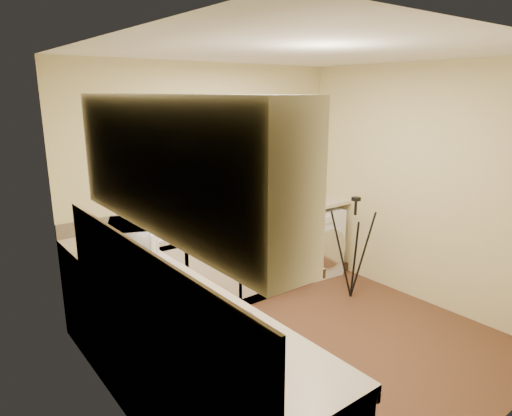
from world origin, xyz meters
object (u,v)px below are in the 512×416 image
object	(u,v)px
tripod	(353,248)
dish_rack	(288,203)
microwave	(131,240)
plant_d	(249,183)
soap_bottle_green	(276,179)
kettle	(145,249)
cup_back	(296,197)
cup_left	(232,323)
laptop	(168,224)
plant_c	(235,185)
washing_machine	(312,241)
plant_b	(213,190)
plant_a	(190,191)
steel_jar	(187,297)
soap_bottle_clear	(281,180)
glass_jug	(244,328)

from	to	relation	value
tripod	dish_rack	bearing A→B (deg)	119.06
microwave	plant_d	distance (m)	1.85
soap_bottle_green	microwave	bearing A→B (deg)	-160.72
tripod	plant_d	xyz separation A→B (m)	(-0.61, 1.02, 0.61)
kettle	microwave	world-z (taller)	microwave
cup_back	cup_left	size ratio (longest dim) A/B	1.23
laptop	plant_c	distance (m)	0.99
plant_d	plant_c	bearing A→B (deg)	-175.02
dish_rack	cup_left	world-z (taller)	cup_left
cup_left	plant_c	bearing A→B (deg)	54.46
washing_machine	soap_bottle_green	size ratio (longest dim) A/B	3.52
plant_b	cup_left	size ratio (longest dim) A/B	1.95
plant_a	plant_c	world-z (taller)	plant_a
washing_machine	microwave	size ratio (longest dim) A/B	1.63
kettle	cup_back	bearing A→B (deg)	18.62
steel_jar	cup_left	bearing A→B (deg)	-85.55
plant_b	plant_c	xyz separation A→B (m)	(0.27, -0.01, 0.02)
laptop	steel_jar	world-z (taller)	laptop
cup_back	plant_d	bearing A→B (deg)	167.26
soap_bottle_green	cup_left	size ratio (longest dim) A/B	2.12
steel_jar	kettle	bearing A→B (deg)	83.04
washing_machine	cup_left	xyz separation A→B (m)	(-2.47, -1.87, 0.55)
laptop	tripod	world-z (taller)	laptop
washing_machine	dish_rack	size ratio (longest dim) A/B	2.26
dish_rack	steel_jar	bearing A→B (deg)	-166.85
soap_bottle_clear	kettle	bearing A→B (deg)	-157.38
laptop	glass_jug	size ratio (longest dim) A/B	2.36
laptop	plant_d	distance (m)	1.19
steel_jar	soap_bottle_clear	distance (m)	2.80
dish_rack	washing_machine	bearing A→B (deg)	-26.68
glass_jug	plant_a	world-z (taller)	plant_a
plant_b	soap_bottle_green	xyz separation A→B (m)	(0.87, 0.01, 0.01)
laptop	plant_b	distance (m)	0.74
soap_bottle_clear	plant_c	bearing A→B (deg)	-179.14
glass_jug	steel_jar	bearing A→B (deg)	93.46
glass_jug	soap_bottle_green	bearing A→B (deg)	46.82
washing_machine	kettle	size ratio (longest dim) A/B	3.73
glass_jug	laptop	bearing A→B (deg)	73.70
glass_jug	plant_c	distance (m)	2.70
cup_back	cup_left	xyz separation A→B (m)	(-2.32, -2.00, -0.00)
steel_jar	cup_back	xyz separation A→B (m)	(2.35, 1.57, 0.00)
dish_rack	tripod	world-z (taller)	tripod
laptop	plant_a	world-z (taller)	plant_a
tripod	glass_jug	world-z (taller)	tripod
washing_machine	kettle	world-z (taller)	kettle
steel_jar	plant_d	xyz separation A→B (m)	(1.76, 1.70, 0.22)
kettle	plant_a	xyz separation A→B (m)	(0.90, 0.90, 0.17)
plant_a	washing_machine	bearing A→B (deg)	-10.12
steel_jar	plant_a	size ratio (longest dim) A/B	0.37
glass_jug	soap_bottle_green	distance (m)	3.09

